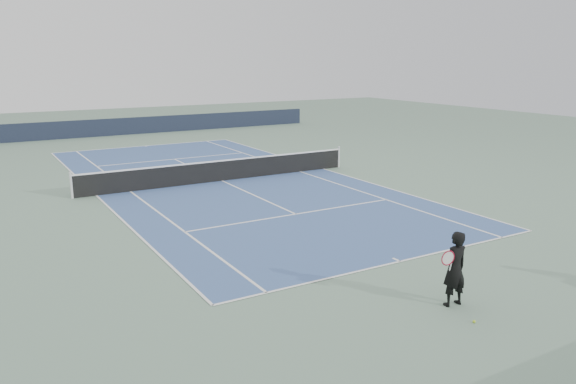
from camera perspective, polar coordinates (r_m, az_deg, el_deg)
ground at (r=25.37m, az=-6.71°, el=1.11°), size 80.00×80.00×0.00m
court_surface at (r=25.37m, az=-6.71°, el=1.13°), size 10.97×23.77×0.01m
tennis_net at (r=25.27m, az=-6.74°, el=2.23°), size 12.90×0.10×1.07m
windscreen_far at (r=42.08m, az=-16.69°, el=6.38°), size 30.00×0.25×1.20m
tennis_player at (r=13.02m, az=16.55°, el=-7.48°), size 0.79×0.50×1.73m
tennis_ball at (r=12.64m, az=18.38°, el=-12.37°), size 0.07×0.07×0.07m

